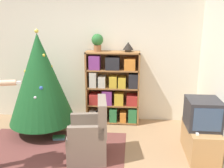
# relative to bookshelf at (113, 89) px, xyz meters

# --- Properties ---
(wall_back) EXTENTS (8.00, 0.10, 2.60)m
(wall_back) POSITION_rel_bookshelf_xyz_m (-0.43, 0.25, 0.61)
(wall_back) COLOR silver
(wall_back) RESTS_ON ground_plane
(area_rug) EXTENTS (2.37, 2.17, 0.01)m
(area_rug) POSITION_rel_bookshelf_xyz_m (-0.90, -1.59, -0.68)
(area_rug) COLOR brown
(area_rug) RESTS_ON ground_plane
(bookshelf) EXTENTS (1.03, 0.32, 1.43)m
(bookshelf) POSITION_rel_bookshelf_xyz_m (0.00, 0.00, 0.00)
(bookshelf) COLOR #A8703D
(bookshelf) RESTS_ON ground_plane
(tv_stand) EXTENTS (0.43, 0.81, 0.46)m
(tv_stand) POSITION_rel_bookshelf_xyz_m (1.43, -1.12, -0.46)
(tv_stand) COLOR tan
(tv_stand) RESTS_ON ground_plane
(television) EXTENTS (0.48, 0.50, 0.43)m
(television) POSITION_rel_bookshelf_xyz_m (1.43, -1.12, -0.01)
(television) COLOR #28282D
(television) RESTS_ON tv_stand
(game_remote) EXTENTS (0.04, 0.12, 0.02)m
(game_remote) POSITION_rel_bookshelf_xyz_m (1.30, -1.36, -0.22)
(game_remote) COLOR white
(game_remote) RESTS_ON tv_stand
(christmas_tree) EXTENTS (1.17, 1.17, 1.87)m
(christmas_tree) POSITION_rel_bookshelf_xyz_m (-1.24, -0.54, 0.32)
(christmas_tree) COLOR #4C3323
(christmas_tree) RESTS_ON ground_plane
(armchair) EXTENTS (0.64, 0.63, 0.92)m
(armchair) POSITION_rel_bookshelf_xyz_m (-0.24, -1.35, -0.37)
(armchair) COLOR #7A6B5B
(armchair) RESTS_ON ground_plane
(potted_plant) EXTENTS (0.22, 0.22, 0.33)m
(potted_plant) POSITION_rel_bookshelf_xyz_m (-0.29, 0.01, 0.93)
(potted_plant) COLOR #935B38
(potted_plant) RESTS_ON bookshelf
(table_lamp) EXTENTS (0.20, 0.20, 0.18)m
(table_lamp) POSITION_rel_bookshelf_xyz_m (0.29, 0.01, 0.84)
(table_lamp) COLOR #473828
(table_lamp) RESTS_ON bookshelf
(book_pile_near_tree) EXTENTS (0.23, 0.18, 0.05)m
(book_pile_near_tree) POSITION_rel_bookshelf_xyz_m (-0.88, -0.81, -0.67)
(book_pile_near_tree) COLOR #5B899E
(book_pile_near_tree) RESTS_ON ground_plane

